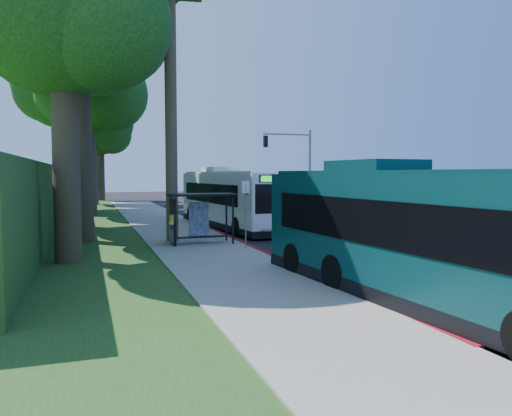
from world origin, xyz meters
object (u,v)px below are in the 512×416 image
object	(u,v)px
bus_shelter	(196,209)
pickup	(273,212)
teal_bus	(421,234)
white_bus	(231,198)

from	to	relation	value
bus_shelter	pickup	bearing A→B (deg)	52.00
teal_bus	pickup	world-z (taller)	teal_bus
bus_shelter	teal_bus	size ratio (longest dim) A/B	0.24
teal_bus	bus_shelter	bearing A→B (deg)	100.54
bus_shelter	white_bus	bearing A→B (deg)	61.92
bus_shelter	white_bus	xyz separation A→B (m)	(3.84, 7.21, 0.13)
teal_bus	pickup	xyz separation A→B (m)	(4.36, 22.66, -1.20)
bus_shelter	pickup	xyz separation A→B (m)	(7.80, 9.99, -1.09)
bus_shelter	pickup	distance (m)	12.72
bus_shelter	teal_bus	bearing A→B (deg)	-74.79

